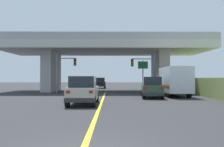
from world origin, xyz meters
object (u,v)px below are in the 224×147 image
(suv_crossing, at_px, (152,87))
(box_truck, at_px, (173,81))
(suv_lead, at_px, (84,90))
(traffic_signal_farside, at_px, (64,68))
(traffic_signal_nearside, at_px, (146,68))
(sedan_oncoming, at_px, (100,83))
(highway_sign, at_px, (143,69))

(suv_crossing, distance_m, box_truck, 3.37)
(suv_lead, distance_m, traffic_signal_farside, 14.75)
(box_truck, bearing_deg, suv_lead, -136.83)
(suv_crossing, xyz_separation_m, traffic_signal_nearside, (0.53, 7.25, 2.19))
(sedan_oncoming, distance_m, highway_sign, 14.84)
(suv_lead, xyz_separation_m, sedan_oncoming, (-0.05, 28.64, -0.00))
(highway_sign, bearing_deg, traffic_signal_farside, -172.16)
(sedan_oncoming, bearing_deg, suv_lead, -89.90)
(suv_crossing, xyz_separation_m, box_truck, (2.62, 2.04, 0.58))
(sedan_oncoming, relative_size, highway_sign, 0.99)
(sedan_oncoming, relative_size, traffic_signal_farside, 0.85)
(box_truck, bearing_deg, suv_crossing, -142.17)
(suv_lead, height_order, box_truck, box_truck)
(box_truck, relative_size, highway_sign, 1.62)
(sedan_oncoming, distance_m, traffic_signal_nearside, 16.87)
(traffic_signal_nearside, bearing_deg, box_truck, -68.13)
(suv_lead, bearing_deg, traffic_signal_farside, 106.62)
(traffic_signal_nearside, distance_m, highway_sign, 2.21)
(traffic_signal_nearside, relative_size, highway_sign, 1.17)
(suv_lead, height_order, traffic_signal_farside, traffic_signal_farside)
(box_truck, bearing_deg, traffic_signal_farside, 154.86)
(highway_sign, bearing_deg, box_truck, -73.54)
(suv_lead, relative_size, sedan_oncoming, 1.08)
(suv_lead, xyz_separation_m, traffic_signal_nearside, (6.44, 13.22, 2.19))
(traffic_signal_nearside, height_order, highway_sign, traffic_signal_nearside)
(suv_lead, xyz_separation_m, box_truck, (8.54, 8.01, 0.58))
(suv_lead, bearing_deg, highway_sign, 67.63)
(suv_lead, bearing_deg, traffic_signal_nearside, 64.01)
(traffic_signal_farside, bearing_deg, suv_crossing, -38.43)
(traffic_signal_nearside, relative_size, traffic_signal_farside, 1.01)
(suv_crossing, bearing_deg, traffic_signal_nearside, 91.50)
(suv_crossing, bearing_deg, sedan_oncoming, 110.43)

